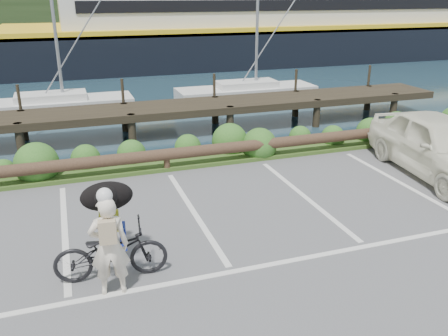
{
  "coord_description": "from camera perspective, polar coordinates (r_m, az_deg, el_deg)",
  "views": [
    {
      "loc": [
        -2.31,
        -6.76,
        4.37
      ],
      "look_at": [
        0.52,
        1.54,
        1.1
      ],
      "focal_mm": 38.0,
      "sensor_mm": 36.0,
      "label": 1
    }
  ],
  "objects": [
    {
      "name": "vegetation_strip",
      "position": [
        13.01,
        -7.52,
        0.9
      ],
      "size": [
        34.0,
        1.6,
        0.1
      ],
      "primitive_type": "cube",
      "color": "#3D5B21",
      "rests_on": "ground"
    },
    {
      "name": "ground",
      "position": [
        8.37,
        0.04,
        -11.0
      ],
      "size": [
        72.0,
        72.0,
        0.0
      ],
      "primitive_type": "plane",
      "color": "#525254"
    },
    {
      "name": "cyclist",
      "position": [
        7.36,
        -13.63,
        -9.14
      ],
      "size": [
        0.62,
        0.44,
        1.61
      ],
      "primitive_type": "imported",
      "rotation": [
        0.0,
        0.0,
        3.05
      ],
      "color": "white",
      "rests_on": "ground"
    },
    {
      "name": "dog",
      "position": [
        8.08,
        -13.93,
        -3.32
      ],
      "size": [
        0.5,
        0.9,
        0.5
      ],
      "primitive_type": "ellipsoid",
      "rotation": [
        0.0,
        0.0,
        1.48
      ],
      "color": "black",
      "rests_on": "bicycle"
    },
    {
      "name": "harbor_backdrop",
      "position": [
        85.38,
        -17.72,
        16.61
      ],
      "size": [
        170.0,
        160.0,
        30.0
      ],
      "color": "#19303C",
      "rests_on": "ground"
    },
    {
      "name": "parked_car",
      "position": [
        12.99,
        24.53,
        2.48
      ],
      "size": [
        2.34,
        4.7,
        1.54
      ],
      "primitive_type": "imported",
      "rotation": [
        0.0,
        0.0,
        -0.12
      ],
      "color": "#ECEACF",
      "rests_on": "ground"
    },
    {
      "name": "bicycle",
      "position": [
        7.89,
        -13.46,
        -9.78
      ],
      "size": [
        1.85,
        0.79,
        0.94
      ],
      "primitive_type": "imported",
      "rotation": [
        0.0,
        0.0,
        1.48
      ],
      "color": "black",
      "rests_on": "ground"
    },
    {
      "name": "log_rail",
      "position": [
        12.38,
        -6.85,
        -0.35
      ],
      "size": [
        32.0,
        0.3,
        0.6
      ],
      "primitive_type": null,
      "color": "#443021",
      "rests_on": "ground"
    }
  ]
}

